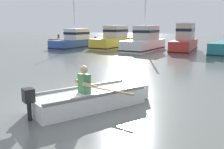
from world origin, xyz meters
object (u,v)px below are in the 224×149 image
(moored_boat_blue, at_px, (75,41))
(moored_boat_yellow, at_px, (114,40))
(moored_boat_red, at_px, (184,41))
(moored_boat_white, at_px, (145,41))
(rowboat_with_person, at_px, (92,98))

(moored_boat_blue, xyz_separation_m, moored_boat_yellow, (3.50, 1.60, 0.11))
(moored_boat_blue, distance_m, moored_boat_yellow, 3.85)
(moored_boat_yellow, relative_size, moored_boat_red, 1.11)
(moored_boat_blue, height_order, moored_boat_white, moored_boat_white)
(moored_boat_white, height_order, moored_boat_red, moored_boat_white)
(moored_boat_yellow, bearing_deg, rowboat_with_person, -66.78)
(moored_boat_yellow, relative_size, moored_boat_white, 1.02)
(moored_boat_yellow, bearing_deg, moored_boat_white, -15.54)
(moored_boat_white, bearing_deg, moored_boat_blue, -174.70)
(rowboat_with_person, height_order, moored_boat_red, moored_boat_red)
(moored_boat_white, bearing_deg, moored_boat_red, 9.25)
(moored_boat_blue, bearing_deg, moored_boat_red, 6.60)
(moored_boat_blue, distance_m, moored_boat_red, 10.39)
(rowboat_with_person, height_order, moored_boat_yellow, moored_boat_yellow)
(moored_boat_white, relative_size, moored_boat_red, 1.09)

